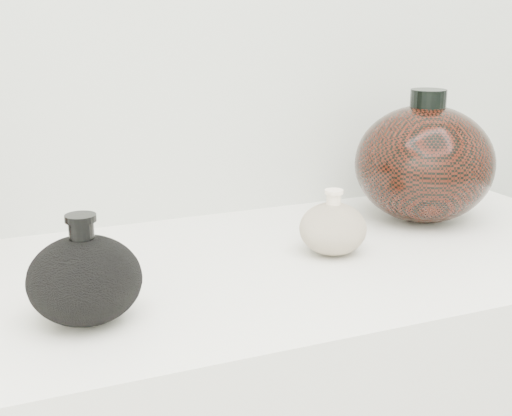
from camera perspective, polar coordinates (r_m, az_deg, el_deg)
name	(u,v)px	position (r m, az deg, el deg)	size (l,w,h in m)	color
black_gourd_vase	(85,279)	(0.82, -13.54, -5.54)	(0.16, 0.16, 0.13)	black
cream_gourd_vase	(333,228)	(1.02, 6.17, -1.61)	(0.10, 0.10, 0.09)	beige
right_round_pot	(424,163)	(1.19, 13.30, 3.52)	(0.28, 0.28, 0.22)	black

